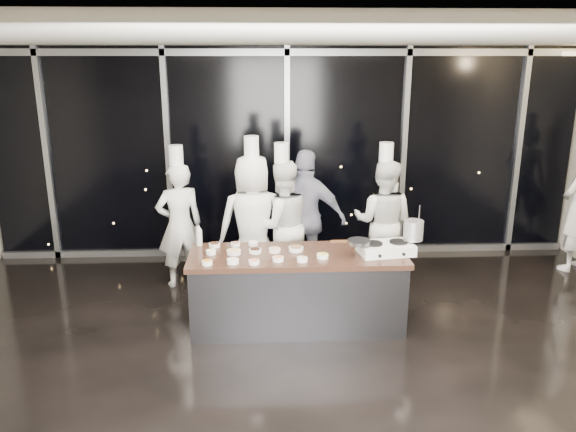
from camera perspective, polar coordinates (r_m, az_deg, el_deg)
name	(u,v)px	position (r m, az deg, el deg)	size (l,w,h in m)	color
ground	(303,366)	(5.95, 1.50, -15.01)	(9.00, 9.00, 0.00)	black
room_shell	(324,149)	(5.18, 3.64, 6.85)	(9.02, 7.02, 3.21)	beige
window_wall	(287,154)	(8.65, -0.11, 6.30)	(8.90, 0.11, 3.20)	black
demo_counter	(297,290)	(6.54, 0.94, -7.52)	(2.46, 0.86, 0.90)	#36373B
stove	(386,248)	(6.45, 9.90, -3.23)	(0.65, 0.45, 0.14)	white
frying_pan	(358,242)	(6.31, 7.15, -2.63)	(0.47, 0.30, 0.04)	slate
stock_pot	(413,230)	(6.53, 12.61, -1.41)	(0.23, 0.23, 0.23)	silver
prep_bowls	(258,253)	(6.34, -3.12, -3.74)	(1.38, 0.72, 0.05)	white
squeeze_bottle	(199,236)	(6.69, -9.03, -1.98)	(0.07, 0.07, 0.26)	silver
chef_far_left	(180,224)	(7.69, -10.95, -0.79)	(0.73, 0.60, 1.94)	white
chef_left	(253,223)	(7.38, -3.60, -0.74)	(1.00, 0.74, 2.09)	white
chef_center	(282,225)	(7.49, -0.64, -0.88)	(1.00, 0.87, 1.98)	white
guest	(306,218)	(7.62, 1.85, -0.21)	(1.19, 0.81, 1.87)	#141739
chef_right	(383,221)	(7.79, 9.62, -0.53)	(1.03, 0.93, 1.96)	white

